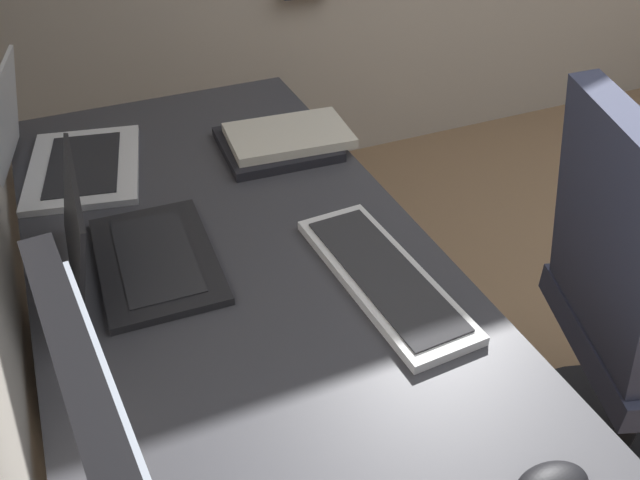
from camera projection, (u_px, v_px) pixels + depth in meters
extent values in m
cube|color=#38383D|center=(291.00, 367.00, 1.03)|extent=(2.06, 0.73, 0.03)
cylinder|color=silver|center=(272.00, 202.00, 2.06)|extent=(0.05, 0.05, 0.70)
cylinder|color=silver|center=(69.00, 250.00, 1.86)|extent=(0.05, 0.05, 0.70)
cube|color=#38383D|center=(244.00, 415.00, 1.41)|extent=(0.40, 0.50, 0.69)
cube|color=silver|center=(351.00, 379.00, 1.49)|extent=(0.37, 0.01, 0.61)
cube|color=black|center=(157.00, 260.00, 1.21)|extent=(0.33, 0.22, 0.01)
cube|color=#262628|center=(156.00, 256.00, 1.20)|extent=(0.27, 0.14, 0.00)
cube|color=black|center=(73.00, 228.00, 1.11)|extent=(0.33, 0.06, 0.19)
cube|color=#330F14|center=(73.00, 228.00, 1.11)|extent=(0.30, 0.05, 0.16)
cube|color=white|center=(84.00, 167.00, 1.47)|extent=(0.38, 0.30, 0.01)
cube|color=#262628|center=(83.00, 164.00, 1.47)|extent=(0.29, 0.20, 0.00)
cube|color=white|center=(2.00, 126.00, 1.38)|extent=(0.34, 0.12, 0.22)
cube|color=navy|center=(2.00, 126.00, 1.38)|extent=(0.31, 0.10, 0.19)
cube|color=silver|center=(383.00, 277.00, 1.17)|extent=(0.43, 0.16, 0.02)
cube|color=#2D2D30|center=(384.00, 272.00, 1.16)|extent=(0.38, 0.13, 0.00)
cube|color=black|center=(277.00, 144.00, 1.55)|extent=(0.25, 0.27, 0.02)
cube|color=beige|center=(289.00, 135.00, 1.54)|extent=(0.20, 0.29, 0.02)
cube|color=#383D56|center=(612.00, 234.00, 1.26)|extent=(0.42, 0.25, 0.50)
cylinder|color=black|center=(640.00, 399.00, 1.57)|extent=(0.05, 0.05, 0.37)
cylinder|color=black|center=(617.00, 450.00, 1.70)|extent=(0.56, 0.56, 0.03)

